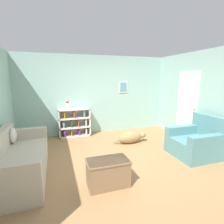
% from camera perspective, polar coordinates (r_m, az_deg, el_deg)
% --- Properties ---
extents(ground_plane, '(14.00, 14.00, 0.00)m').
position_cam_1_polar(ground_plane, '(4.23, 1.75, -15.13)').
color(ground_plane, '#997047').
extents(wall_back, '(5.60, 0.13, 2.60)m').
position_cam_1_polar(wall_back, '(5.98, -5.52, 5.61)').
color(wall_back, '#93BCB2').
rests_on(wall_back, ground_plane).
extents(wall_right, '(0.16, 5.00, 2.60)m').
position_cam_1_polar(wall_right, '(5.29, 28.79, 3.48)').
color(wall_right, '#93BCB2').
rests_on(wall_right, ground_plane).
extents(couch, '(0.88, 2.01, 0.85)m').
position_cam_1_polar(couch, '(3.87, -28.44, -14.00)').
color(couch, '#B7AD99').
rests_on(couch, ground_plane).
extents(bookshelf, '(0.99, 0.35, 0.90)m').
position_cam_1_polar(bookshelf, '(5.80, -12.07, -3.39)').
color(bookshelf, silver).
rests_on(bookshelf, ground_plane).
extents(recliner_chair, '(1.04, 0.98, 0.97)m').
position_cam_1_polar(recliner_chair, '(4.79, 25.96, -8.78)').
color(recliner_chair, slate).
rests_on(recliner_chair, ground_plane).
extents(coffee_table, '(0.74, 0.43, 0.48)m').
position_cam_1_polar(coffee_table, '(3.23, -1.34, -18.95)').
color(coffee_table, '#846647').
rests_on(coffee_table, ground_plane).
extents(dog, '(1.01, 0.30, 0.33)m').
position_cam_1_polar(dog, '(5.15, 6.17, -8.24)').
color(dog, '#9E7A4C').
rests_on(dog, ground_plane).
extents(vase, '(0.11, 0.11, 0.30)m').
position_cam_1_polar(vase, '(5.64, -14.37, 2.65)').
color(vase, silver).
rests_on(vase, bookshelf).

